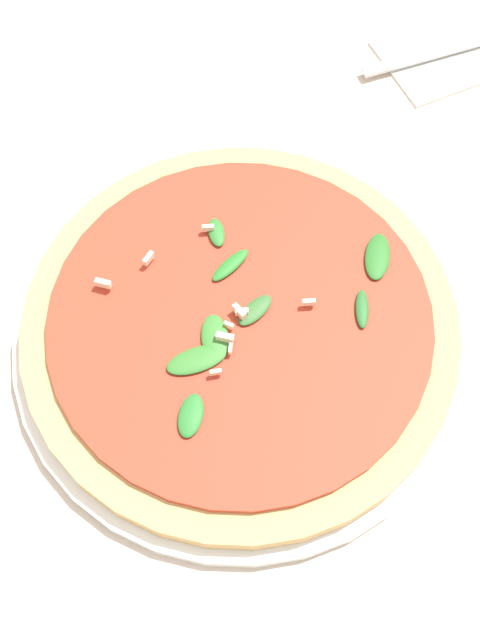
# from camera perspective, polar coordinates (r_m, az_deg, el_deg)

# --- Properties ---
(ground_plane) EXTENTS (6.00, 6.00, 0.00)m
(ground_plane) POSITION_cam_1_polar(r_m,az_deg,el_deg) (0.60, -0.16, -4.87)
(ground_plane) COLOR beige
(pizza_arugula_main) EXTENTS (0.37, 0.37, 0.05)m
(pizza_arugula_main) POSITION_cam_1_polar(r_m,az_deg,el_deg) (0.60, 0.00, -0.56)
(pizza_arugula_main) COLOR white
(pizza_arugula_main) RESTS_ON ground_plane
(napkin) EXTENTS (0.15, 0.10, 0.01)m
(napkin) POSITION_cam_1_polar(r_m,az_deg,el_deg) (0.84, 16.09, 19.12)
(napkin) COLOR silver
(napkin) RESTS_ON ground_plane
(fork) EXTENTS (0.23, 0.04, 0.00)m
(fork) POSITION_cam_1_polar(r_m,az_deg,el_deg) (0.84, 16.70, 19.45)
(fork) COLOR silver
(fork) RESTS_ON ground_plane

